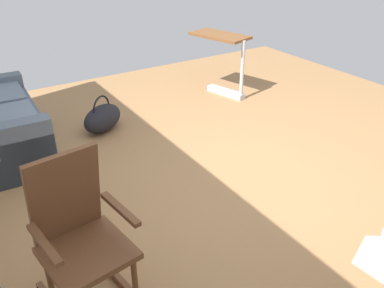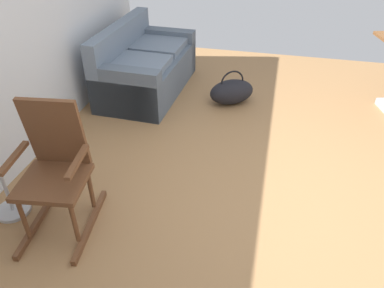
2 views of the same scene
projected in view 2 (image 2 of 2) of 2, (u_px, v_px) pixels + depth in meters
name	position (u px, v px, depth m)	size (l,w,h in m)	color
ground_plane	(276.00, 201.00, 3.24)	(6.99, 6.99, 0.00)	#9E7247
couch	(145.00, 68.00, 4.84)	(1.63, 0.91, 0.85)	slate
rocking_chair	(56.00, 170.00, 2.79)	(0.82, 0.57, 1.05)	brown
duffel_bag	(232.00, 92.00, 4.63)	(0.57, 0.64, 0.43)	black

